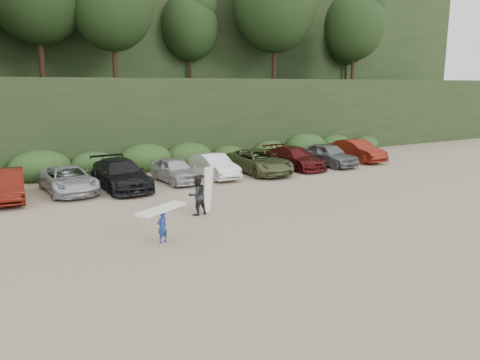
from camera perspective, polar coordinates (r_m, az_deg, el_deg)
ground at (r=18.19m, az=-0.51°, el=-6.27°), size 120.00×120.00×0.00m
hillside_backdrop at (r=51.97m, az=-21.71°, el=17.01°), size 90.00×41.50×28.00m
parked_cars at (r=26.22m, az=-16.10°, el=0.50°), size 39.96×6.14×1.60m
child_surfer at (r=16.93m, az=-9.49°, el=-4.70°), size 2.16×1.60×1.29m
adult_surfer at (r=20.33m, az=-5.15°, el=-1.79°), size 1.36×0.81×2.07m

